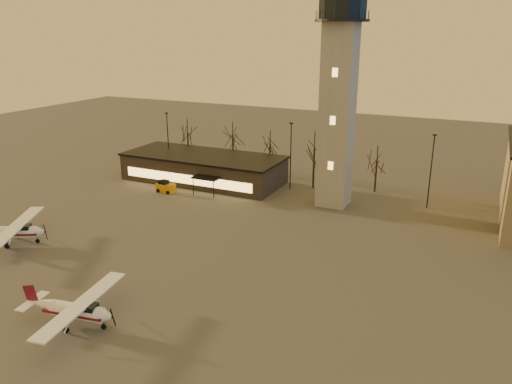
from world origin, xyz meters
TOP-DOWN VIEW (x-y plane):
  - ground at (0.00, 0.00)m, footprint 220.00×220.00m
  - control_tower at (0.00, 30.00)m, footprint 6.80×6.80m
  - terminal at (-21.99, 31.98)m, footprint 25.40×12.20m
  - light_poles at (0.50, 31.00)m, footprint 58.50×12.25m
  - tree_row at (-13.70, 39.16)m, footprint 37.20×9.20m
  - cessna_front at (-9.87, -7.77)m, footprint 8.81×11.09m
  - cessna_rear at (-28.45, 1.64)m, footprint 9.54×11.30m
  - service_cart at (-24.19, 24.58)m, footprint 2.79×1.86m

SIDE VIEW (x-z plane):
  - ground at x=0.00m, z-range 0.00..0.00m
  - service_cart at x=-24.19m, z-range -0.20..1.52m
  - cessna_front at x=-9.87m, z-range -0.48..2.57m
  - cessna_rear at x=-28.45m, z-range -0.52..2.78m
  - terminal at x=-21.99m, z-range 0.01..4.31m
  - light_poles at x=0.50m, z-range 0.34..10.48m
  - tree_row at x=-13.70m, z-range 1.54..10.34m
  - control_tower at x=0.00m, z-range 0.03..32.63m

